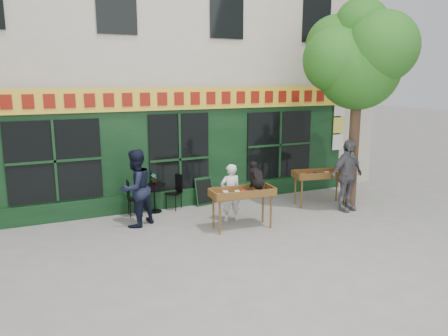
# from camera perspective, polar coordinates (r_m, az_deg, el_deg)

# --- Properties ---
(ground) EXTENTS (80.00, 80.00, 0.00)m
(ground) POSITION_cam_1_polar(r_m,az_deg,el_deg) (10.30, -1.41, -8.40)
(ground) COLOR slate
(ground) RESTS_ON ground
(building) EXTENTS (14.00, 7.26, 10.00)m
(building) POSITION_cam_1_polar(r_m,az_deg,el_deg) (15.42, -10.72, 16.82)
(building) COLOR beige
(building) RESTS_ON ground
(street_tree) EXTENTS (3.05, 2.90, 5.60)m
(street_tree) POSITION_cam_1_polar(r_m,az_deg,el_deg) (12.35, 17.18, 13.82)
(street_tree) COLOR #382619
(street_tree) RESTS_ON ground
(book_cart_center) EXTENTS (1.54, 0.73, 0.99)m
(book_cart_center) POSITION_cam_1_polar(r_m,az_deg,el_deg) (10.34, 2.41, -3.55)
(book_cart_center) COLOR brown
(book_cart_center) RESTS_ON ground
(dog) EXTENTS (0.38, 0.62, 0.60)m
(dog) POSITION_cam_1_polar(r_m,az_deg,el_deg) (10.34, 4.29, -0.89)
(dog) COLOR black
(dog) RESTS_ON book_cart_center
(woman) EXTENTS (0.55, 0.39, 1.46)m
(woman) POSITION_cam_1_polar(r_m,az_deg,el_deg) (10.92, 0.86, -3.22)
(woman) COLOR white
(woman) RESTS_ON ground
(book_cart_right) EXTENTS (1.59, 0.88, 0.99)m
(book_cart_right) POSITION_cam_1_polar(r_m,az_deg,el_deg) (12.59, 12.47, -1.06)
(book_cart_right) COLOR brown
(book_cart_right) RESTS_ON ground
(man_right) EXTENTS (1.20, 0.66, 1.94)m
(man_right) POSITION_cam_1_polar(r_m,az_deg,el_deg) (12.17, 15.75, -0.94)
(man_right) COLOR #59595E
(man_right) RESTS_ON ground
(bistro_table) EXTENTS (0.60, 0.60, 0.76)m
(bistro_table) POSITION_cam_1_polar(r_m,az_deg,el_deg) (11.80, -9.08, -3.16)
(bistro_table) COLOR black
(bistro_table) RESTS_ON ground
(bistro_chair_left) EXTENTS (0.39, 0.39, 0.95)m
(bistro_chair_left) POSITION_cam_1_polar(r_m,az_deg,el_deg) (11.56, -12.01, -3.51)
(bistro_chair_left) COLOR black
(bistro_chair_left) RESTS_ON ground
(bistro_chair_right) EXTENTS (0.51, 0.51, 0.95)m
(bistro_chair_right) POSITION_cam_1_polar(r_m,az_deg,el_deg) (12.07, -6.40, -2.68)
(bistro_chair_right) COLOR black
(bistro_chair_right) RESTS_ON ground
(potted_plant) EXTENTS (0.17, 0.13, 0.30)m
(potted_plant) POSITION_cam_1_polar(r_m,az_deg,el_deg) (11.71, -9.14, -1.41)
(potted_plant) COLOR gray
(potted_plant) RESTS_ON bistro_table
(man_left) EXTENTS (1.15, 1.08, 1.88)m
(man_left) POSITION_cam_1_polar(r_m,az_deg,el_deg) (10.69, -11.45, -2.61)
(man_left) COLOR black
(man_left) RESTS_ON ground
(chalkboard) EXTENTS (0.58, 0.27, 0.79)m
(chalkboard) POSITION_cam_1_polar(r_m,az_deg,el_deg) (12.36, -2.56, -3.04)
(chalkboard) COLOR black
(chalkboard) RESTS_ON ground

